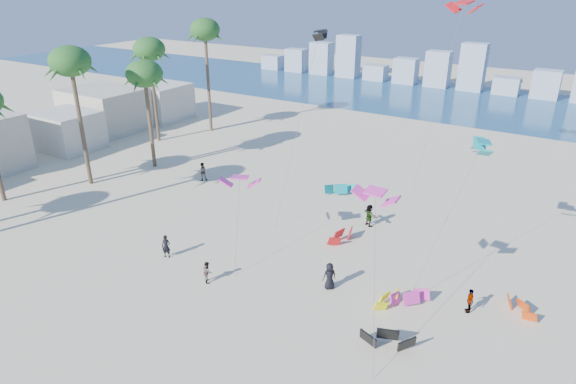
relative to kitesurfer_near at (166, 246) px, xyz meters
The scene contains 10 objects.
ground 10.33m from the kitesurfer_near, 68.89° to the right, with size 220.00×220.00×0.00m, color beige.
ocean 62.51m from the kitesurfer_near, 86.60° to the left, with size 220.00×220.00×0.00m, color navy.
kitesurfer_near is the anchor object (origin of this frame).
kitesurfer_mid 4.79m from the kitesurfer_near, 10.31° to the right, with size 0.75×0.58×1.54m, color gray.
kitesurfers_far 14.69m from the kitesurfer_near, 33.12° to the left, with size 39.78×15.04×1.92m.
grounded_kites 15.75m from the kitesurfer_near, 26.70° to the left, with size 20.67×19.88×1.01m.
flying_kites 23.29m from the kitesurfer_near, 35.07° to the left, with size 28.61×29.07×17.95m.
palm_row 22.09m from the kitesurfer_near, 160.37° to the left, with size 10.24×44.80×15.54m.
beachfront_buildings 32.06m from the kitesurfer_near, 159.50° to the left, with size 11.50×43.00×6.00m.
distant_skyline 72.47m from the kitesurfer_near, 88.01° to the left, with size 85.00×3.00×8.40m.
Camera 1 is at (20.84, -12.74, 19.36)m, focal length 30.77 mm.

